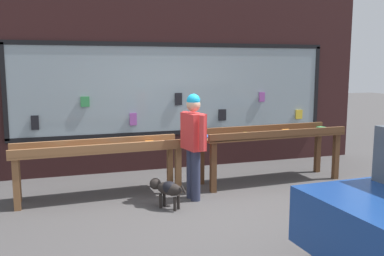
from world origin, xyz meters
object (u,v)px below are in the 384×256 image
display_table_left (99,153)px  person_browsing (193,139)px  display_table_right (271,138)px  small_dog (167,188)px

display_table_left → person_browsing: (1.32, -0.54, 0.23)m
display_table_right → small_dog: 2.26m
display_table_left → small_dog: bearing=-44.2°
display_table_right → small_dog: display_table_right is taller
display_table_left → display_table_right: display_table_right is taller
display_table_right → person_browsing: size_ratio=1.63×
display_table_right → small_dog: size_ratio=5.35×
display_table_left → small_dog: 1.24m
display_table_left → small_dog: size_ratio=5.34×
small_dog → display_table_left: bearing=4.7°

